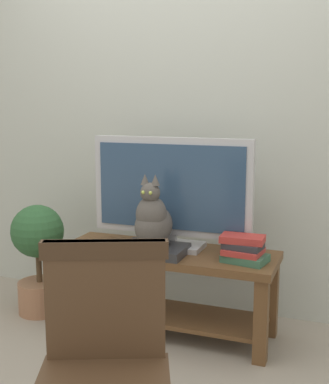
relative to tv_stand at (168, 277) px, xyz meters
The scene contains 9 objects.
ground_plane 0.70m from the tv_stand, 96.26° to the right, with size 12.00×12.00×0.00m, color gray.
back_wall 1.18m from the tv_stand, 97.41° to the left, with size 7.00×0.12×2.80m, color #B7BCB2.
tv_stand is the anchor object (origin of this frame).
tv 0.50m from the tv_stand, 89.98° to the left, with size 0.94×0.20×0.64m.
media_box 0.21m from the tv_stand, 115.71° to the right, with size 0.36×0.25×0.05m.
cat 0.37m from the tv_stand, 111.96° to the right, with size 0.20×0.35×0.41m.
wooden_chair 1.33m from the tv_stand, 78.55° to the right, with size 0.55×0.55×0.88m.
book_stack 0.50m from the tv_stand, ahead, with size 0.26×0.20×0.14m.
potted_plant 0.87m from the tv_stand, behind, with size 0.33×0.33×0.70m.
Camera 1 is at (1.04, -2.03, 1.33)m, focal length 47.79 mm.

